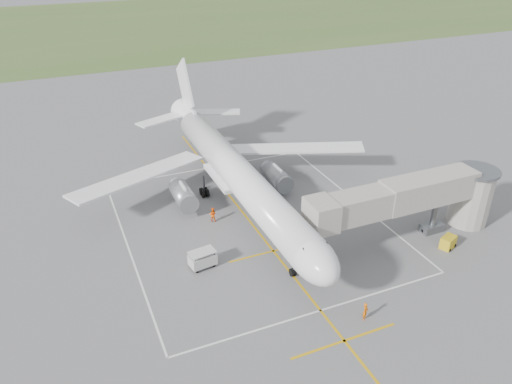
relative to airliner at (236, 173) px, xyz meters
name	(u,v)px	position (x,y,z in m)	size (l,w,h in m)	color
ground	(239,207)	(0.00, -0.75, -4.39)	(700.00, 700.00, 0.00)	#5E5E61
grass_strip	(96,27)	(0.00, 129.25, -4.38)	(700.00, 120.00, 0.02)	#3B5525
apron_markings	(258,231)	(0.00, -6.57, -4.38)	(28.20, 60.00, 0.01)	#C08C0B
airliner	(236,173)	(0.00, 0.00, 0.00)	(38.93, 46.75, 13.52)	silver
jet_bridge	(421,198)	(15.72, -14.25, 0.35)	(23.40, 5.00, 7.20)	gray
gpu_unit	(448,242)	(17.42, -17.46, -3.75)	(2.05, 1.75, 1.31)	gold
baggage_cart	(203,259)	(-7.68, -10.39, -3.46)	(2.81, 1.92, 1.82)	silver
ramp_worker_nose	(365,311)	(3.01, -23.21, -3.53)	(0.63, 0.41, 1.73)	#DA5D06
ramp_worker_wing	(213,214)	(-3.91, -2.48, -3.52)	(0.85, 0.66, 1.74)	#FF5A08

